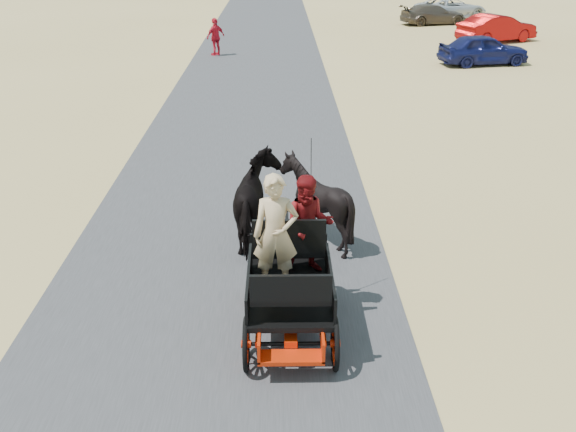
{
  "coord_description": "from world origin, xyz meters",
  "views": [
    {
      "loc": [
        0.99,
        -7.73,
        5.68
      ],
      "look_at": [
        1.14,
        2.1,
        1.2
      ],
      "focal_mm": 40.0,
      "sensor_mm": 36.0,
      "label": 1
    }
  ],
  "objects_px": {
    "horse_left": "(258,203)",
    "car_c": "(433,14)",
    "horse_right": "(316,202)",
    "carriage": "(290,310)",
    "car_b": "(497,28)",
    "pedestrian": "(216,37)",
    "car_a": "(483,49)",
    "car_d": "(451,8)"
  },
  "relations": [
    {
      "from": "horse_left",
      "to": "car_c",
      "type": "xyz_separation_m",
      "value": [
        10.04,
        29.97,
        -0.25
      ]
    },
    {
      "from": "horse_right",
      "to": "carriage",
      "type": "bearing_deg",
      "value": 79.61
    },
    {
      "from": "car_b",
      "to": "horse_right",
      "type": "bearing_deg",
      "value": 130.1
    },
    {
      "from": "pedestrian",
      "to": "car_b",
      "type": "distance_m",
      "value": 14.87
    },
    {
      "from": "car_c",
      "to": "horse_right",
      "type": "bearing_deg",
      "value": 149.29
    },
    {
      "from": "car_c",
      "to": "car_b",
      "type": "bearing_deg",
      "value": -178.52
    },
    {
      "from": "horse_left",
      "to": "horse_right",
      "type": "height_order",
      "value": "horse_right"
    },
    {
      "from": "car_a",
      "to": "car_c",
      "type": "relative_size",
      "value": 0.95
    },
    {
      "from": "car_a",
      "to": "car_d",
      "type": "distance_m",
      "value": 15.24
    },
    {
      "from": "carriage",
      "to": "car_b",
      "type": "bearing_deg",
      "value": 66.66
    },
    {
      "from": "horse_left",
      "to": "car_b",
      "type": "distance_m",
      "value": 26.17
    },
    {
      "from": "car_c",
      "to": "carriage",
      "type": "bearing_deg",
      "value": 149.84
    },
    {
      "from": "horse_left",
      "to": "car_b",
      "type": "bearing_deg",
      "value": -117.05
    },
    {
      "from": "pedestrian",
      "to": "car_d",
      "type": "xyz_separation_m",
      "value": [
        14.26,
        12.68,
        -0.2
      ]
    },
    {
      "from": "horse_left",
      "to": "car_a",
      "type": "bearing_deg",
      "value": -118.56
    },
    {
      "from": "horse_right",
      "to": "car_d",
      "type": "xyz_separation_m",
      "value": [
        10.62,
        32.43,
        -0.18
      ]
    },
    {
      "from": "car_d",
      "to": "car_a",
      "type": "bearing_deg",
      "value": 151.18
    },
    {
      "from": "carriage",
      "to": "car_a",
      "type": "height_order",
      "value": "car_a"
    },
    {
      "from": "horse_left",
      "to": "pedestrian",
      "type": "distance_m",
      "value": 19.92
    },
    {
      "from": "carriage",
      "to": "horse_left",
      "type": "relative_size",
      "value": 1.2
    },
    {
      "from": "horse_left",
      "to": "car_c",
      "type": "distance_m",
      "value": 31.61
    },
    {
      "from": "car_a",
      "to": "car_d",
      "type": "bearing_deg",
      "value": -18.36
    },
    {
      "from": "car_a",
      "to": "car_d",
      "type": "xyz_separation_m",
      "value": [
        2.26,
        15.07,
        0.0
      ]
    },
    {
      "from": "carriage",
      "to": "car_a",
      "type": "bearing_deg",
      "value": 66.38
    },
    {
      "from": "pedestrian",
      "to": "car_d",
      "type": "distance_m",
      "value": 19.08
    },
    {
      "from": "pedestrian",
      "to": "car_a",
      "type": "relative_size",
      "value": 0.44
    },
    {
      "from": "horse_right",
      "to": "car_c",
      "type": "bearing_deg",
      "value": -106.61
    },
    {
      "from": "pedestrian",
      "to": "car_a",
      "type": "xyz_separation_m",
      "value": [
        11.99,
        -2.39,
        -0.2
      ]
    },
    {
      "from": "carriage",
      "to": "horse_right",
      "type": "relative_size",
      "value": 1.41
    },
    {
      "from": "car_a",
      "to": "car_b",
      "type": "height_order",
      "value": "car_b"
    },
    {
      "from": "car_b",
      "to": "car_d",
      "type": "relative_size",
      "value": 0.9
    },
    {
      "from": "car_a",
      "to": "carriage",
      "type": "bearing_deg",
      "value": 146.56
    },
    {
      "from": "horse_right",
      "to": "car_a",
      "type": "xyz_separation_m",
      "value": [
        8.35,
        17.37,
        -0.18
      ]
    },
    {
      "from": "carriage",
      "to": "car_a",
      "type": "xyz_separation_m",
      "value": [
        8.9,
        20.37,
        0.3
      ]
    },
    {
      "from": "car_c",
      "to": "car_d",
      "type": "xyz_separation_m",
      "value": [
        1.67,
        2.46,
        0.07
      ]
    },
    {
      "from": "horse_left",
      "to": "pedestrian",
      "type": "height_order",
      "value": "pedestrian"
    },
    {
      "from": "carriage",
      "to": "horse_left",
      "type": "bearing_deg",
      "value": 100.39
    },
    {
      "from": "carriage",
      "to": "car_b",
      "type": "height_order",
      "value": "car_b"
    },
    {
      "from": "car_b",
      "to": "carriage",
      "type": "bearing_deg",
      "value": 131.63
    },
    {
      "from": "car_d",
      "to": "carriage",
      "type": "bearing_deg",
      "value": 142.23
    },
    {
      "from": "pedestrian",
      "to": "car_c",
      "type": "bearing_deg",
      "value": 175.31
    },
    {
      "from": "horse_right",
      "to": "car_d",
      "type": "height_order",
      "value": "horse_right"
    }
  ]
}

